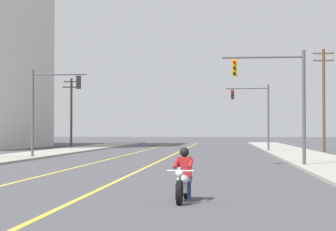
{
  "coord_description": "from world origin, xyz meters",
  "views": [
    {
      "loc": [
        4.31,
        -7.17,
        1.9
      ],
      "look_at": [
        1.29,
        27.93,
        2.75
      ],
      "focal_mm": 68.94,
      "sensor_mm": 36.0,
      "label": 1
    }
  ],
  "objects": [
    {
      "name": "sidewalk_kerb_right",
      "position": [
        10.29,
        40.0,
        0.07
      ],
      "size": [
        4.4,
        110.0,
        0.14
      ],
      "primitive_type": "cube",
      "color": "#9E998E",
      "rests_on": "ground"
    },
    {
      "name": "traffic_signal_mid_right",
      "position": [
        7.36,
        52.8,
        4.04
      ],
      "size": [
        3.95,
        0.37,
        6.2
      ],
      "color": "#47474C",
      "rests_on": "ground"
    },
    {
      "name": "utility_pole_right_far",
      "position": [
        13.41,
        52.22,
        5.01
      ],
      "size": [
        1.93,
        0.26,
        9.36
      ],
      "color": "#4C3828",
      "rests_on": "ground"
    },
    {
      "name": "sidewalk_kerb_left",
      "position": [
        -10.29,
        40.0,
        0.07
      ],
      "size": [
        4.4,
        110.0,
        0.14
      ],
      "primitive_type": "cube",
      "color": "#9E998E",
      "rests_on": "ground"
    },
    {
      "name": "lane_stripe_center",
      "position": [
        0.27,
        45.0,
        0.0
      ],
      "size": [
        0.16,
        100.0,
        0.01
      ],
      "primitive_type": "cube",
      "color": "yellow",
      "rests_on": "ground"
    },
    {
      "name": "motorcycle_with_rider",
      "position": [
        3.24,
        10.2,
        0.59
      ],
      "size": [
        0.7,
        2.19,
        1.46
      ],
      "color": "black",
      "rests_on": "ground"
    },
    {
      "name": "traffic_signal_near_left",
      "position": [
        -7.89,
        36.83,
        4.03
      ],
      "size": [
        3.89,
        0.45,
        6.2
      ],
      "color": "#47474C",
      "rests_on": "ground"
    },
    {
      "name": "utility_pole_left_far",
      "position": [
        -13.73,
        68.25,
        4.42
      ],
      "size": [
        2.09,
        0.26,
        8.19
      ],
      "color": "brown",
      "rests_on": "ground"
    },
    {
      "name": "traffic_signal_near_right",
      "position": [
        7.34,
        27.43,
        4.07
      ],
      "size": [
        4.4,
        0.37,
        6.2
      ],
      "color": "#47474C",
      "rests_on": "ground"
    },
    {
      "name": "lane_stripe_left",
      "position": [
        -3.37,
        45.0,
        0.0
      ],
      "size": [
        0.16,
        100.0,
        0.01
      ],
      "primitive_type": "cube",
      "color": "yellow",
      "rests_on": "ground"
    }
  ]
}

